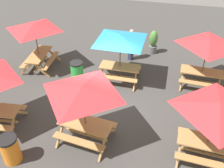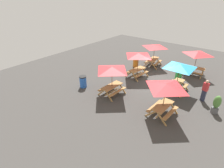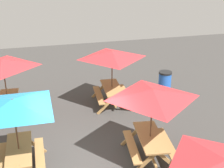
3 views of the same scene
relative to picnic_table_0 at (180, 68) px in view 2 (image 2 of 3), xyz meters
The scene contains 12 objects.
ground_plane 2.65m from the picnic_table_0, 98.91° to the right, with size 27.28×27.28×0.00m, color #3D3A38.
picnic_table_0 is the anchor object (origin of this frame).
picnic_table_1 5.41m from the picnic_table_0, 133.67° to the right, with size 2.21×2.21×2.34m.
picnic_table_2 5.11m from the picnic_table_0, 45.75° to the right, with size 2.13×2.13×2.34m.
picnic_table_3 3.60m from the picnic_table_0, ahead, with size 2.12×2.12×2.34m.
picnic_table_4 3.83m from the picnic_table_0, 95.13° to the right, with size 2.23×2.23×2.34m.
picnic_table_5 4.07m from the picnic_table_0, behind, with size 2.15×2.15×2.34m.
trash_bin_green 2.46m from the picnic_table_0, 164.74° to the right, with size 0.59×0.59×0.98m.
trash_bin_blue 7.65m from the picnic_table_0, 56.62° to the right, with size 0.59×0.59×0.98m.
trash_bin_orange 5.89m from the picnic_table_0, 114.30° to the right, with size 0.59×0.59×0.98m.
potted_plant_0 3.53m from the picnic_table_0, 68.79° to the left, with size 0.45×0.45×1.29m.
person_standing 2.33m from the picnic_table_0, 86.08° to the left, with size 0.31×0.41×1.67m.
Camera 2 is at (12.89, 5.30, 7.10)m, focal length 28.00 mm.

